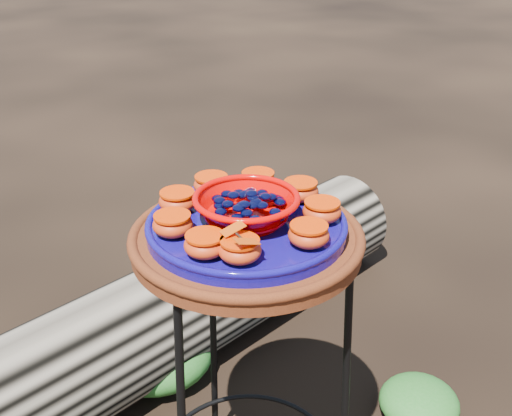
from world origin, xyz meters
name	(u,v)px	position (x,y,z in m)	size (l,w,h in m)	color
plant_stand	(248,391)	(0.00, 0.00, 0.35)	(0.44, 0.44, 0.70)	black
terracotta_saucer	(247,241)	(0.00, 0.00, 0.72)	(0.43, 0.43, 0.03)	#421A0B
cobalt_plate	(247,227)	(0.00, 0.00, 0.75)	(0.37, 0.37, 0.02)	#07023D
red_bowl	(246,209)	(0.00, 0.00, 0.79)	(0.19, 0.19, 0.05)	#D50300
glass_gems	(246,190)	(0.00, 0.00, 0.82)	(0.14, 0.14, 0.02)	black
orange_half_0	(240,250)	(-0.06, -0.12, 0.78)	(0.07, 0.07, 0.04)	#AB2D0C
orange_half_1	(309,235)	(0.06, -0.12, 0.78)	(0.07, 0.07, 0.04)	#AB2D0C
orange_half_2	(322,211)	(0.13, -0.05, 0.78)	(0.07, 0.07, 0.04)	#AB2D0C
orange_half_3	(300,191)	(0.13, 0.04, 0.78)	(0.07, 0.07, 0.04)	#AB2D0C
orange_half_4	(258,181)	(0.08, 0.12, 0.78)	(0.07, 0.07, 0.04)	#AB2D0C
orange_half_5	(211,185)	(-0.02, 0.14, 0.78)	(0.07, 0.07, 0.04)	#AB2D0C
orange_half_6	(178,201)	(-0.10, 0.09, 0.78)	(0.07, 0.07, 0.04)	#AB2D0C
orange_half_7	(173,225)	(-0.14, 0.01, 0.78)	(0.07, 0.07, 0.04)	#AB2D0C
orange_half_8	(205,245)	(-0.11, -0.08, 0.78)	(0.07, 0.07, 0.04)	#AB2D0C
butterfly	(240,236)	(-0.06, -0.12, 0.81)	(0.09, 0.05, 0.02)	#C53F06
driftwood_log	(176,312)	(0.02, 0.59, 0.16)	(1.76, 0.46, 0.33)	black
foliage_right	(419,401)	(0.54, 0.07, 0.05)	(0.22, 0.22, 0.11)	#1C5D1A
foliage_back	(157,350)	(-0.06, 0.53, 0.08)	(0.34, 0.34, 0.17)	#1C5D1A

